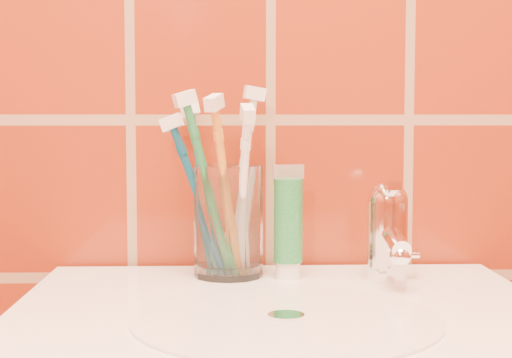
{
  "coord_description": "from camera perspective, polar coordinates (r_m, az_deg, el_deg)",
  "views": [
    {
      "loc": [
        -0.05,
        0.17,
        1.05
      ],
      "look_at": [
        -0.02,
        1.08,
        0.97
      ],
      "focal_mm": 55.0,
      "sensor_mm": 36.0,
      "label": 1
    }
  ],
  "objects": [
    {
      "name": "toothbrush_0",
      "position": [
        0.92,
        -0.99,
        -1.24
      ],
      "size": [
        0.06,
        0.17,
        0.23
      ],
      "primitive_type": null,
      "rotation": [
        0.35,
        0.0,
        0.15
      ],
      "color": "white",
      "rests_on": "glass_tumbler"
    },
    {
      "name": "toothbrush_1",
      "position": [
        0.93,
        -3.42,
        -0.65
      ],
      "size": [
        0.13,
        0.12,
        0.24
      ],
      "primitive_type": null,
      "rotation": [
        0.28,
        0.0,
        -1.13
      ],
      "color": "#217D43",
      "rests_on": "glass_tumbler"
    },
    {
      "name": "toothbrush_2",
      "position": [
        0.95,
        -4.17,
        -1.38
      ],
      "size": [
        0.12,
        0.11,
        0.2
      ],
      "primitive_type": null,
      "rotation": [
        0.36,
        0.0,
        -1.8
      ],
      "color": "navy",
      "rests_on": "glass_tumbler"
    },
    {
      "name": "toothpaste_tube",
      "position": [
        0.95,
        2.36,
        -3.39
      ],
      "size": [
        0.04,
        0.04,
        0.14
      ],
      "rotation": [
        0.0,
        0.0,
        0.27
      ],
      "color": "white",
      "rests_on": "pedestal_sink"
    },
    {
      "name": "toothbrush_4",
      "position": [
        0.97,
        -1.14,
        -0.21
      ],
      "size": [
        0.08,
        0.07,
        0.24
      ],
      "primitive_type": null,
      "rotation": [
        0.16,
        0.0,
        1.8
      ],
      "color": "white",
      "rests_on": "glass_tumbler"
    },
    {
      "name": "glass_tumbler",
      "position": [
        0.96,
        -2.02,
        -3.07
      ],
      "size": [
        0.09,
        0.09,
        0.14
      ],
      "primitive_type": "cylinder",
      "rotation": [
        0.0,
        0.0,
        -0.1
      ],
      "color": "white",
      "rests_on": "pedestal_sink"
    },
    {
      "name": "toothbrush_3",
      "position": [
        0.98,
        -3.73,
        -0.76
      ],
      "size": [
        0.14,
        0.16,
        0.23
      ],
      "primitive_type": null,
      "rotation": [
        0.35,
        0.0,
        -2.57
      ],
      "color": "#0D666E",
      "rests_on": "glass_tumbler"
    },
    {
      "name": "faucet",
      "position": [
        0.95,
        9.59,
        -3.52
      ],
      "size": [
        0.05,
        0.11,
        0.12
      ],
      "color": "white",
      "rests_on": "pedestal_sink"
    },
    {
      "name": "toothbrush_5",
      "position": [
        0.93,
        -2.21,
        -0.84
      ],
      "size": [
        0.11,
        0.14,
        0.24
      ],
      "primitive_type": null,
      "rotation": [
        0.27,
        0.0,
        -0.47
      ],
      "color": "orange",
      "rests_on": "glass_tumbler"
    }
  ]
}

